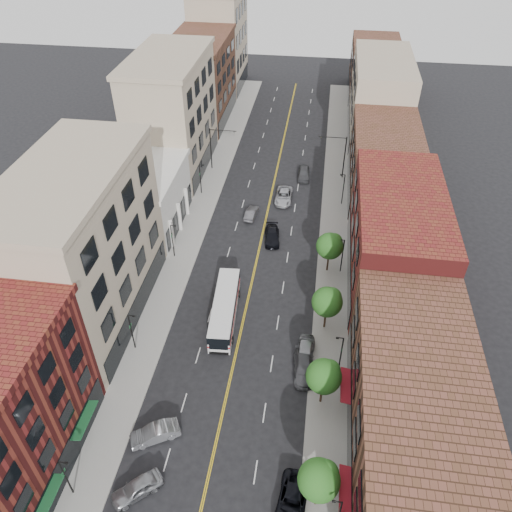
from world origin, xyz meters
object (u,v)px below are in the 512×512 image
at_px(car_lane_b, 284,196).
at_px(car_lane_c, 304,173).
at_px(car_angle_b, 155,433).
at_px(car_parked_far, 305,353).
at_px(car_angle_a, 137,488).
at_px(car_lane_behind, 251,213).
at_px(city_bus, 225,308).
at_px(car_lane_a, 272,236).
at_px(car_parked_mid, 304,368).
at_px(car_parked_near, 292,501).

xyz_separation_m(car_lane_b, car_lane_c, (2.57, 7.37, 0.05)).
bearing_deg(car_angle_b, car_parked_far, 102.30).
relative_size(car_angle_a, car_lane_behind, 1.10).
bearing_deg(city_bus, car_lane_a, 72.89).
bearing_deg(city_bus, car_angle_a, -103.47).
distance_m(car_angle_b, car_lane_b, 42.63).
height_order(car_angle_a, car_parked_mid, car_angle_a).
height_order(car_lane_a, car_lane_b, car_lane_b).
relative_size(car_lane_behind, car_lane_b, 0.73).
bearing_deg(car_lane_c, car_lane_behind, -121.37).
bearing_deg(car_parked_far, car_lane_a, 108.35).
bearing_deg(car_parked_far, car_angle_a, -126.22).
distance_m(car_angle_a, car_parked_near, 13.03).
bearing_deg(car_parked_mid, city_bus, 140.08).
bearing_deg(car_lane_a, car_lane_behind, 118.12).
height_order(car_angle_b, car_parked_near, car_angle_b).
bearing_deg(car_lane_behind, car_lane_a, 131.21).
relative_size(car_angle_b, car_parked_near, 0.86).
distance_m(car_parked_mid, car_lane_c, 39.96).
xyz_separation_m(car_parked_mid, car_lane_a, (-5.90, 22.11, -0.01)).
relative_size(car_lane_a, car_lane_c, 1.03).
distance_m(city_bus, car_parked_far, 10.58).
distance_m(car_parked_near, car_lane_b, 46.54).
height_order(car_angle_a, car_angle_b, car_angle_a).
bearing_deg(car_lane_behind, car_parked_mid, 115.21).
bearing_deg(car_parked_mid, car_parked_far, 84.14).
relative_size(car_parked_near, car_parked_mid, 1.06).
relative_size(car_parked_mid, car_lane_behind, 1.24).
bearing_deg(car_lane_a, car_parked_mid, -82.30).
xyz_separation_m(car_lane_behind, car_lane_a, (3.70, -5.21, 0.05)).
bearing_deg(car_angle_a, car_lane_a, 127.03).
height_order(city_bus, car_lane_c, city_bus).
height_order(car_parked_mid, car_lane_c, car_lane_c).
distance_m(city_bus, car_lane_a, 16.12).
xyz_separation_m(city_bus, car_parked_far, (9.53, -4.51, -0.86)).
bearing_deg(car_lane_a, car_parked_near, -87.89).
distance_m(car_parked_far, car_lane_b, 31.03).
relative_size(car_angle_a, car_lane_b, 0.80).
xyz_separation_m(car_angle_a, car_parked_mid, (13.00, 14.55, -0.03)).
bearing_deg(car_lane_a, car_lane_b, 79.46).
bearing_deg(car_parked_far, car_lane_b, 101.89).
relative_size(car_angle_a, car_angle_b, 0.97).
distance_m(car_parked_near, car_parked_far, 15.67).
bearing_deg(city_bus, car_lane_b, 76.71).
bearing_deg(car_angle_a, car_parked_near, 51.54).
bearing_deg(car_lane_behind, car_angle_a, 91.21).
xyz_separation_m(car_angle_b, car_lane_behind, (3.40, 36.75, -0.09)).
bearing_deg(car_parked_near, car_parked_mid, 95.57).
height_order(city_bus, car_parked_near, city_bus).
xyz_separation_m(car_lane_a, car_lane_b, (0.60, 10.39, 0.06)).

